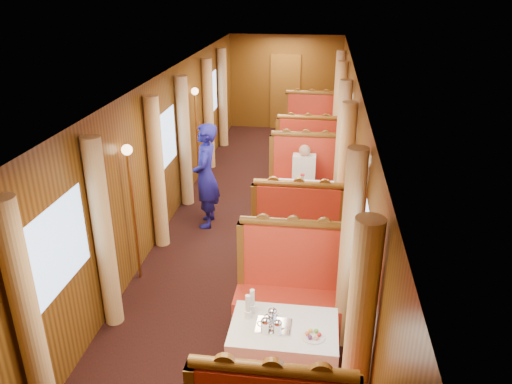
% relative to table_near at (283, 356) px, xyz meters
% --- Properties ---
extents(floor, '(3.00, 12.00, 0.01)m').
position_rel_table_near_xyz_m(floor, '(-0.75, 3.50, -0.38)').
color(floor, black).
rests_on(floor, ground).
extents(ceiling, '(3.00, 12.00, 0.01)m').
position_rel_table_near_xyz_m(ceiling, '(-0.75, 3.50, 2.12)').
color(ceiling, silver).
rests_on(ceiling, wall_left).
extents(wall_far, '(3.00, 0.01, 2.50)m').
position_rel_table_near_xyz_m(wall_far, '(-0.75, 9.50, 0.88)').
color(wall_far, brown).
rests_on(wall_far, floor).
extents(wall_left, '(0.01, 12.00, 2.50)m').
position_rel_table_near_xyz_m(wall_left, '(-2.25, 3.50, 0.88)').
color(wall_left, brown).
rests_on(wall_left, floor).
extents(wall_right, '(0.01, 12.00, 2.50)m').
position_rel_table_near_xyz_m(wall_right, '(0.75, 3.50, 0.88)').
color(wall_right, brown).
rests_on(wall_right, floor).
extents(doorway_far, '(0.80, 0.04, 2.00)m').
position_rel_table_near_xyz_m(doorway_far, '(-0.75, 9.47, 0.62)').
color(doorway_far, brown).
rests_on(doorway_far, floor).
extents(table_near, '(1.05, 0.72, 0.75)m').
position_rel_table_near_xyz_m(table_near, '(0.00, 0.00, 0.00)').
color(table_near, white).
rests_on(table_near, floor).
extents(banquette_near_aft, '(1.30, 0.55, 1.34)m').
position_rel_table_near_xyz_m(banquette_near_aft, '(0.00, 1.01, 0.05)').
color(banquette_near_aft, '#B21318').
rests_on(banquette_near_aft, floor).
extents(table_mid, '(1.05, 0.72, 0.75)m').
position_rel_table_near_xyz_m(table_mid, '(0.00, 3.50, 0.00)').
color(table_mid, white).
rests_on(table_mid, floor).
extents(banquette_mid_fwd, '(1.30, 0.55, 1.34)m').
position_rel_table_near_xyz_m(banquette_mid_fwd, '(0.00, 2.49, 0.05)').
color(banquette_mid_fwd, '#B21318').
rests_on(banquette_mid_fwd, floor).
extents(banquette_mid_aft, '(1.30, 0.55, 1.34)m').
position_rel_table_near_xyz_m(banquette_mid_aft, '(0.00, 4.51, 0.05)').
color(banquette_mid_aft, '#B21318').
rests_on(banquette_mid_aft, floor).
extents(table_far, '(1.05, 0.72, 0.75)m').
position_rel_table_near_xyz_m(table_far, '(0.00, 7.00, 0.00)').
color(table_far, white).
rests_on(table_far, floor).
extents(banquette_far_fwd, '(1.30, 0.55, 1.34)m').
position_rel_table_near_xyz_m(banquette_far_fwd, '(0.00, 5.99, 0.05)').
color(banquette_far_fwd, '#B21318').
rests_on(banquette_far_fwd, floor).
extents(banquette_far_aft, '(1.30, 0.55, 1.34)m').
position_rel_table_near_xyz_m(banquette_far_aft, '(0.00, 8.01, 0.05)').
color(banquette_far_aft, '#B21318').
rests_on(banquette_far_aft, floor).
extents(tea_tray, '(0.35, 0.27, 0.01)m').
position_rel_table_near_xyz_m(tea_tray, '(-0.10, -0.02, 0.38)').
color(tea_tray, silver).
rests_on(tea_tray, table_near).
extents(teapot_left, '(0.19, 0.16, 0.13)m').
position_rel_table_near_xyz_m(teapot_left, '(-0.17, -0.12, 0.44)').
color(teapot_left, silver).
rests_on(teapot_left, tea_tray).
extents(teapot_right, '(0.16, 0.13, 0.12)m').
position_rel_table_near_xyz_m(teapot_right, '(-0.05, -0.12, 0.43)').
color(teapot_right, silver).
rests_on(teapot_right, tea_tray).
extents(teapot_back, '(0.19, 0.16, 0.12)m').
position_rel_table_near_xyz_m(teapot_back, '(-0.12, 0.05, 0.44)').
color(teapot_back, silver).
rests_on(teapot_back, tea_tray).
extents(fruit_plate, '(0.23, 0.23, 0.05)m').
position_rel_table_near_xyz_m(fruit_plate, '(0.29, -0.12, 0.39)').
color(fruit_plate, white).
rests_on(fruit_plate, table_near).
extents(cup_inboard, '(0.08, 0.08, 0.26)m').
position_rel_table_near_xyz_m(cup_inboard, '(-0.37, 0.08, 0.48)').
color(cup_inboard, white).
rests_on(cup_inboard, table_near).
extents(cup_outboard, '(0.08, 0.08, 0.26)m').
position_rel_table_near_xyz_m(cup_outboard, '(-0.34, 0.18, 0.48)').
color(cup_outboard, white).
rests_on(cup_outboard, table_near).
extents(rose_vase_mid, '(0.06, 0.06, 0.36)m').
position_rel_table_near_xyz_m(rose_vase_mid, '(0.01, 3.48, 0.55)').
color(rose_vase_mid, silver).
rests_on(rose_vase_mid, table_mid).
extents(rose_vase_far, '(0.06, 0.06, 0.36)m').
position_rel_table_near_xyz_m(rose_vase_far, '(0.03, 7.02, 0.55)').
color(rose_vase_far, silver).
rests_on(rose_vase_far, table_far).
extents(window_left_near, '(0.01, 1.20, 0.90)m').
position_rel_table_near_xyz_m(window_left_near, '(-2.24, 0.00, 1.07)').
color(window_left_near, '#8EADD6').
rests_on(window_left_near, wall_left).
extents(curtain_left_near_a, '(0.22, 0.22, 2.35)m').
position_rel_table_near_xyz_m(curtain_left_near_a, '(-2.13, -0.78, 0.80)').
color(curtain_left_near_a, '#E3B774').
rests_on(curtain_left_near_a, floor).
extents(curtain_left_near_b, '(0.22, 0.22, 2.35)m').
position_rel_table_near_xyz_m(curtain_left_near_b, '(-2.13, 0.78, 0.80)').
color(curtain_left_near_b, '#E3B774').
rests_on(curtain_left_near_b, floor).
extents(window_right_near, '(0.01, 1.20, 0.90)m').
position_rel_table_near_xyz_m(window_right_near, '(0.74, 0.00, 1.07)').
color(window_right_near, '#8EADD6').
rests_on(window_right_near, wall_right).
extents(curtain_right_near_a, '(0.22, 0.22, 2.35)m').
position_rel_table_near_xyz_m(curtain_right_near_a, '(0.63, -0.78, 0.80)').
color(curtain_right_near_a, '#E3B774').
rests_on(curtain_right_near_a, floor).
extents(curtain_right_near_b, '(0.22, 0.22, 2.35)m').
position_rel_table_near_xyz_m(curtain_right_near_b, '(0.63, 0.78, 0.80)').
color(curtain_right_near_b, '#E3B774').
rests_on(curtain_right_near_b, floor).
extents(window_left_mid, '(0.01, 1.20, 0.90)m').
position_rel_table_near_xyz_m(window_left_mid, '(-2.24, 3.50, 1.07)').
color(window_left_mid, '#8EADD6').
rests_on(window_left_mid, wall_left).
extents(curtain_left_mid_a, '(0.22, 0.22, 2.35)m').
position_rel_table_near_xyz_m(curtain_left_mid_a, '(-2.13, 2.72, 0.80)').
color(curtain_left_mid_a, '#E3B774').
rests_on(curtain_left_mid_a, floor).
extents(curtain_left_mid_b, '(0.22, 0.22, 2.35)m').
position_rel_table_near_xyz_m(curtain_left_mid_b, '(-2.13, 4.28, 0.80)').
color(curtain_left_mid_b, '#E3B774').
rests_on(curtain_left_mid_b, floor).
extents(window_right_mid, '(0.01, 1.20, 0.90)m').
position_rel_table_near_xyz_m(window_right_mid, '(0.74, 3.50, 1.07)').
color(window_right_mid, '#8EADD6').
rests_on(window_right_mid, wall_right).
extents(curtain_right_mid_a, '(0.22, 0.22, 2.35)m').
position_rel_table_near_xyz_m(curtain_right_mid_a, '(0.63, 2.72, 0.80)').
color(curtain_right_mid_a, '#E3B774').
rests_on(curtain_right_mid_a, floor).
extents(curtain_right_mid_b, '(0.22, 0.22, 2.35)m').
position_rel_table_near_xyz_m(curtain_right_mid_b, '(0.63, 4.28, 0.80)').
color(curtain_right_mid_b, '#E3B774').
rests_on(curtain_right_mid_b, floor).
extents(window_left_far, '(0.01, 1.20, 0.90)m').
position_rel_table_near_xyz_m(window_left_far, '(-2.24, 7.00, 1.07)').
color(window_left_far, '#8EADD6').
rests_on(window_left_far, wall_left).
extents(curtain_left_far_a, '(0.22, 0.22, 2.35)m').
position_rel_table_near_xyz_m(curtain_left_far_a, '(-2.13, 6.22, 0.80)').
color(curtain_left_far_a, '#E3B774').
rests_on(curtain_left_far_a, floor).
extents(curtain_left_far_b, '(0.22, 0.22, 2.35)m').
position_rel_table_near_xyz_m(curtain_left_far_b, '(-2.13, 7.78, 0.80)').
color(curtain_left_far_b, '#E3B774').
rests_on(curtain_left_far_b, floor).
extents(window_right_far, '(0.01, 1.20, 0.90)m').
position_rel_table_near_xyz_m(window_right_far, '(0.74, 7.00, 1.07)').
color(window_right_far, '#8EADD6').
rests_on(window_right_far, wall_right).
extents(curtain_right_far_a, '(0.22, 0.22, 2.35)m').
position_rel_table_near_xyz_m(curtain_right_far_a, '(0.63, 6.22, 0.80)').
color(curtain_right_far_a, '#E3B774').
rests_on(curtain_right_far_a, floor).
extents(curtain_right_far_b, '(0.22, 0.22, 2.35)m').
position_rel_table_near_xyz_m(curtain_right_far_b, '(0.63, 7.78, 0.80)').
color(curtain_right_far_b, '#E3B774').
rests_on(curtain_right_far_b, floor).
extents(sconce_left_fore, '(0.14, 0.14, 1.95)m').
position_rel_table_near_xyz_m(sconce_left_fore, '(-2.15, 1.75, 1.01)').
color(sconce_left_fore, '#BF8C3F').
rests_on(sconce_left_fore, floor).
extents(sconce_right_fore, '(0.14, 0.14, 1.95)m').
position_rel_table_near_xyz_m(sconce_right_fore, '(0.65, 1.75, 1.01)').
color(sconce_right_fore, '#BF8C3F').
rests_on(sconce_right_fore, floor).
extents(sconce_left_aft, '(0.14, 0.14, 1.95)m').
position_rel_table_near_xyz_m(sconce_left_aft, '(-2.15, 5.25, 1.01)').
color(sconce_left_aft, '#BF8C3F').
rests_on(sconce_left_aft, floor).
extents(sconce_right_aft, '(0.14, 0.14, 1.95)m').
position_rel_table_near_xyz_m(sconce_right_aft, '(0.65, 5.25, 1.01)').
color(sconce_right_aft, '#BF8C3F').
rests_on(sconce_right_aft, floor).
extents(steward, '(0.49, 0.68, 1.76)m').
position_rel_table_near_xyz_m(steward, '(-1.57, 3.48, 0.51)').
color(steward, navy).
rests_on(steward, floor).
extents(passenger, '(0.40, 0.44, 0.76)m').
position_rel_table_near_xyz_m(passenger, '(-0.00, 4.27, 0.37)').
color(passenger, beige).
rests_on(passenger, banquette_mid_aft).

